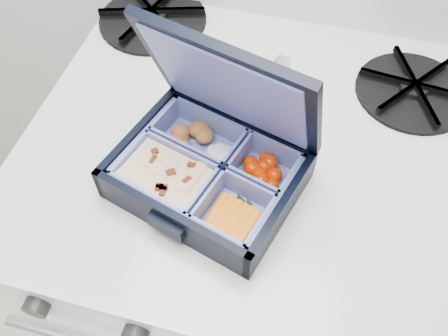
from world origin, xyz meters
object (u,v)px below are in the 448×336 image
(stove, at_px, (242,260))
(bento_box, at_px, (207,174))
(burner_grate, at_px, (414,87))
(fork, at_px, (249,104))

(stove, relative_size, bento_box, 4.22)
(stove, bearing_deg, burner_grate, 29.01)
(burner_grate, relative_size, fork, 0.88)
(bento_box, xyz_separation_m, fork, (0.02, 0.15, -0.02))
(burner_grate, xyz_separation_m, fork, (-0.22, -0.09, -0.01))
(stove, height_order, bento_box, bento_box)
(bento_box, bearing_deg, stove, 91.13)
(bento_box, height_order, burner_grate, bento_box)
(burner_grate, distance_m, fork, 0.24)
(bento_box, relative_size, fork, 1.14)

